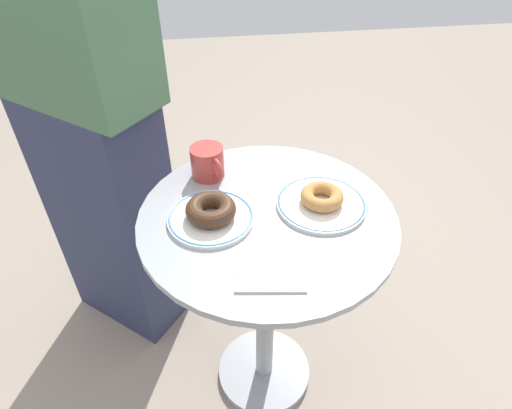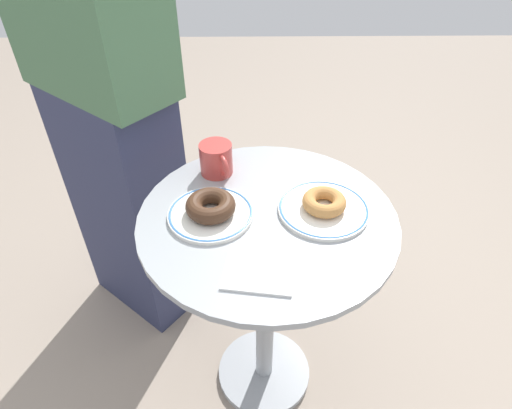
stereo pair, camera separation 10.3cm
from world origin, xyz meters
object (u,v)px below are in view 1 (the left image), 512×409
object	(u,v)px
paper_napkin	(270,268)
plate_right	(321,203)
plate_left	(211,219)
donut_chocolate	(211,208)
person_figure	(87,124)
cafe_table	(266,275)
coffee_mug	(208,163)
donut_old_fashioned	(322,196)

from	to	relation	value
paper_napkin	plate_right	bearing A→B (deg)	50.10
plate_left	donut_chocolate	size ratio (longest dim) A/B	1.73
plate_right	person_figure	distance (m)	0.70
cafe_table	donut_chocolate	bearing A→B (deg)	178.52
cafe_table	paper_napkin	size ratio (longest dim) A/B	4.97
plate_left	paper_napkin	size ratio (longest dim) A/B	1.41
plate_right	coffee_mug	xyz separation A→B (m)	(-0.27, 0.17, 0.04)
donut_old_fashioned	plate_right	bearing A→B (deg)	90.00
plate_left	plate_right	distance (m)	0.28
plate_left	donut_old_fashioned	bearing A→B (deg)	3.80
plate_right	paper_napkin	world-z (taller)	plate_right
cafe_table	paper_napkin	xyz separation A→B (m)	(-0.02, -0.18, 0.22)
donut_chocolate	plate_right	bearing A→B (deg)	2.34
donut_old_fashioned	paper_napkin	bearing A→B (deg)	-129.90
paper_napkin	cafe_table	bearing A→B (deg)	82.56
person_figure	plate_left	bearing A→B (deg)	-49.32
cafe_table	plate_left	size ratio (longest dim) A/B	3.52
donut_chocolate	cafe_table	bearing A→B (deg)	-1.48
donut_old_fashioned	person_figure	size ratio (longest dim) A/B	0.06
paper_napkin	person_figure	size ratio (longest dim) A/B	0.09
donut_old_fashioned	person_figure	distance (m)	0.70
plate_right	cafe_table	bearing A→B (deg)	-173.90
plate_left	plate_right	bearing A→B (deg)	3.80
plate_right	coffee_mug	distance (m)	0.32
plate_left	cafe_table	bearing A→B (deg)	1.49
donut_chocolate	donut_old_fashioned	size ratio (longest dim) A/B	1.12
coffee_mug	paper_napkin	bearing A→B (deg)	-73.23
cafe_table	donut_old_fashioned	xyz separation A→B (m)	(0.14, 0.01, 0.25)
donut_old_fashioned	paper_napkin	size ratio (longest dim) A/B	0.73
cafe_table	coffee_mug	xyz separation A→B (m)	(-0.13, 0.18, 0.26)
donut_old_fashioned	plate_left	bearing A→B (deg)	-176.20
person_figure	paper_napkin	bearing A→B (deg)	-51.48
paper_napkin	donut_chocolate	bearing A→B (deg)	121.91
donut_old_fashioned	coffee_mug	distance (m)	0.32
donut_old_fashioned	coffee_mug	world-z (taller)	coffee_mug
plate_left	paper_napkin	xyz separation A→B (m)	(0.11, -0.17, -0.00)
coffee_mug	donut_chocolate	bearing A→B (deg)	-91.53
plate_right	plate_left	bearing A→B (deg)	-176.20
plate_left	donut_old_fashioned	world-z (taller)	donut_old_fashioned
donut_old_fashioned	paper_napkin	world-z (taller)	donut_old_fashioned
coffee_mug	person_figure	world-z (taller)	person_figure
cafe_table	donut_chocolate	distance (m)	0.29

